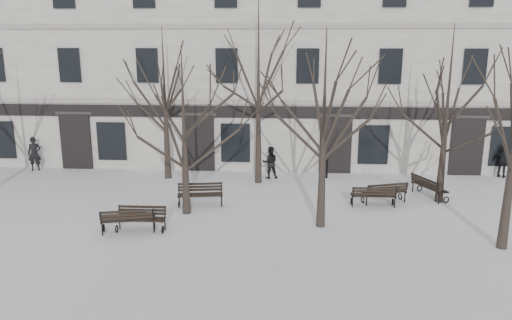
# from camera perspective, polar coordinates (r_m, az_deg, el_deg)

# --- Properties ---
(ground) EXTENTS (100.00, 100.00, 0.00)m
(ground) POSITION_cam_1_polar(r_m,az_deg,el_deg) (18.32, 0.09, -7.79)
(ground) COLOR white
(ground) RESTS_ON ground
(building) EXTENTS (40.40, 10.20, 11.40)m
(building) POSITION_cam_1_polar(r_m,az_deg,el_deg) (30.01, 1.70, 11.44)
(building) COLOR silver
(building) RESTS_ON ground
(tree_1) EXTENTS (4.54, 4.54, 6.49)m
(tree_1) POSITION_cam_1_polar(r_m,az_deg,el_deg) (19.04, -8.32, 5.53)
(tree_1) COLOR black
(tree_1) RESTS_ON ground
(tree_2) EXTENTS (4.97, 4.97, 7.10)m
(tree_2) POSITION_cam_1_polar(r_m,az_deg,el_deg) (17.56, 7.81, 6.12)
(tree_2) COLOR black
(tree_2) RESTS_ON ground
(tree_4) EXTENTS (5.10, 5.10, 7.29)m
(tree_4) POSITION_cam_1_polar(r_m,az_deg,el_deg) (24.24, -10.45, 8.40)
(tree_4) COLOR black
(tree_4) RESTS_ON ground
(tree_5) EXTENTS (6.03, 6.03, 8.61)m
(tree_5) POSITION_cam_1_polar(r_m,az_deg,el_deg) (23.00, 0.29, 10.40)
(tree_5) COLOR black
(tree_5) RESTS_ON ground
(tree_6) EXTENTS (5.11, 5.11, 7.30)m
(tree_6) POSITION_cam_1_polar(r_m,az_deg,el_deg) (21.64, 21.14, 7.10)
(tree_6) COLOR black
(tree_6) RESTS_ON ground
(bench_0) EXTENTS (1.76, 0.66, 0.88)m
(bench_0) POSITION_cam_1_polar(r_m,az_deg,el_deg) (18.42, -13.01, -6.45)
(bench_0) COLOR black
(bench_0) RESTS_ON ground
(bench_1) EXTENTS (1.96, 1.08, 0.94)m
(bench_1) POSITION_cam_1_polar(r_m,az_deg,el_deg) (18.29, -14.42, -6.57)
(bench_1) COLOR black
(bench_1) RESTS_ON ground
(bench_2) EXTENTS (1.81, 0.67, 0.91)m
(bench_2) POSITION_cam_1_polar(r_m,az_deg,el_deg) (20.95, 13.27, -3.94)
(bench_2) COLOR black
(bench_2) RESTS_ON ground
(bench_3) EXTENTS (1.91, 0.93, 0.92)m
(bench_3) POSITION_cam_1_polar(r_m,az_deg,el_deg) (20.69, -6.39, -3.85)
(bench_3) COLOR black
(bench_3) RESTS_ON ground
(bench_4) EXTENTS (1.93, 1.18, 0.93)m
(bench_4) POSITION_cam_1_polar(r_m,az_deg,el_deg) (21.51, 14.52, -3.52)
(bench_4) COLOR black
(bench_4) RESTS_ON ground
(bench_5) EXTENTS (1.33, 1.94, 0.93)m
(bench_5) POSITION_cam_1_polar(r_m,az_deg,el_deg) (22.79, 19.09, -2.87)
(bench_5) COLOR black
(bench_5) RESTS_ON ground
(bollard_a) EXTENTS (0.13, 0.13, 1.04)m
(bollard_a) POSITION_cam_1_polar(r_m,az_deg,el_deg) (24.22, 0.38, -1.00)
(bollard_a) COLOR black
(bollard_a) RESTS_ON ground
(bollard_b) EXTENTS (0.13, 0.13, 1.02)m
(bollard_b) POSITION_cam_1_polar(r_m,az_deg,el_deg) (24.77, 8.10, -0.83)
(bollard_b) COLOR black
(bollard_b) RESTS_ON ground
(pedestrian_a) EXTENTS (0.74, 0.59, 1.77)m
(pedestrian_a) POSITION_cam_1_polar(r_m,az_deg,el_deg) (28.54, -23.83, -1.07)
(pedestrian_a) COLOR black
(pedestrian_a) RESTS_ON ground
(pedestrian_b) EXTENTS (0.84, 0.69, 1.59)m
(pedestrian_b) POSITION_cam_1_polar(r_m,az_deg,el_deg) (24.67, 1.61, -2.07)
(pedestrian_b) COLOR black
(pedestrian_b) RESTS_ON ground
(pedestrian_c) EXTENTS (1.00, 0.85, 1.60)m
(pedestrian_c) POSITION_cam_1_polar(r_m,az_deg,el_deg) (27.61, 26.22, -1.79)
(pedestrian_c) COLOR black
(pedestrian_c) RESTS_ON ground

